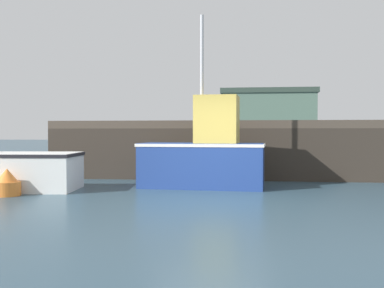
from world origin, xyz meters
TOP-DOWN VIEW (x-y plane):
  - ground at (0.00, 0.00)m, footprint 120.00×160.00m
  - pier at (1.01, 7.78)m, footprint 13.29×8.33m
  - fishing_boat_near_left at (-5.34, 1.40)m, footprint 3.56×1.93m
  - fishing_boat_near_right at (-0.35, 2.54)m, footprint 3.48×1.57m
  - warehouse at (3.15, 36.79)m, footprint 9.52×5.71m
  - mooring_buoy_foreground at (-4.88, 0.42)m, footprint 0.63×0.63m

SIDE VIEW (x-z plane):
  - ground at x=0.00m, z-range -0.10..0.00m
  - mooring_buoy_foreground at x=-4.88m, z-range -0.04..0.61m
  - fishing_boat_near_left at x=-5.34m, z-range -0.20..1.31m
  - fishing_boat_near_right at x=-0.35m, z-range -1.44..3.24m
  - pier at x=1.01m, z-range 0.64..2.52m
  - warehouse at x=3.15m, z-range 0.02..5.91m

